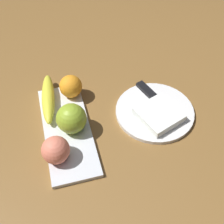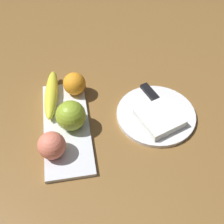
% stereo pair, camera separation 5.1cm
% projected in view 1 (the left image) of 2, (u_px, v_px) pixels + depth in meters
% --- Properties ---
extents(ground_plane, '(2.40, 2.40, 0.00)m').
position_uv_depth(ground_plane, '(60.00, 147.00, 0.80)').
color(ground_plane, brown).
extents(fruit_tray, '(0.34, 0.13, 0.01)m').
position_uv_depth(fruit_tray, '(67.00, 130.00, 0.83)').
color(fruit_tray, silver).
rests_on(fruit_tray, ground_plane).
extents(apple, '(0.08, 0.08, 0.08)m').
position_uv_depth(apple, '(71.00, 119.00, 0.79)').
color(apple, '#8FB02C').
rests_on(apple, fruit_tray).
extents(banana, '(0.20, 0.06, 0.04)m').
position_uv_depth(banana, '(48.00, 98.00, 0.87)').
color(banana, yellow).
rests_on(banana, fruit_tray).
extents(orange_near_apple, '(0.07, 0.07, 0.07)m').
position_uv_depth(orange_near_apple, '(71.00, 86.00, 0.88)').
color(orange_near_apple, orange).
rests_on(orange_near_apple, fruit_tray).
extents(peach, '(0.07, 0.07, 0.07)m').
position_uv_depth(peach, '(56.00, 150.00, 0.73)').
color(peach, '#EA7A5F').
rests_on(peach, fruit_tray).
extents(dinner_plate, '(0.23, 0.23, 0.01)m').
position_uv_depth(dinner_plate, '(155.00, 111.00, 0.87)').
color(dinner_plate, white).
rests_on(dinner_plate, ground_plane).
extents(folded_napkin, '(0.14, 0.14, 0.02)m').
position_uv_depth(folded_napkin, '(159.00, 115.00, 0.84)').
color(folded_napkin, white).
rests_on(folded_napkin, dinner_plate).
extents(knife, '(0.18, 0.08, 0.01)m').
position_uv_depth(knife, '(151.00, 95.00, 0.90)').
color(knife, silver).
rests_on(knife, dinner_plate).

